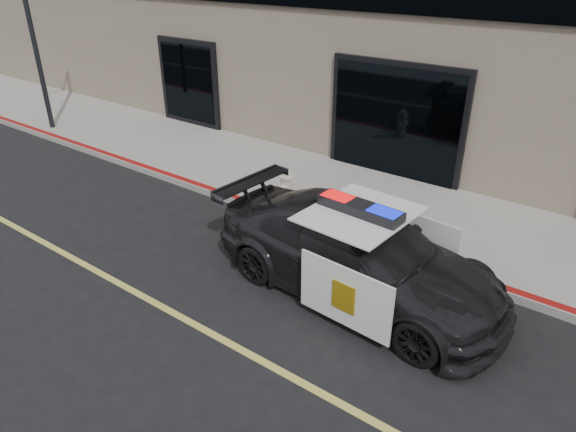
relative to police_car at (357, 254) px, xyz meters
The scene contains 5 objects.
ground 2.43m from the police_car, 107.87° to the right, with size 120.00×120.00×0.00m, color black.
sidewalk_n 3.20m from the police_car, 103.14° to the left, with size 60.00×3.50×0.15m, color gray.
police_car is the anchor object (origin of this frame).
fire_hydrant 3.28m from the police_car, 147.07° to the left, with size 0.37×0.52×0.83m.
street_light 12.30m from the police_car, behind, with size 0.15×1.32×5.20m.
Camera 1 is at (4.01, -4.13, 5.06)m, focal length 32.00 mm.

